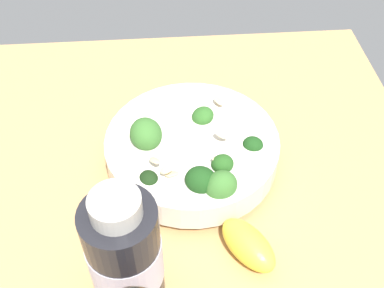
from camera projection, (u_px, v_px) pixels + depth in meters
ground_plane at (183, 192)px, 62.73cm from camera, size 66.60×66.60×4.76cm
bowl_of_broccoli at (192, 149)px, 60.27cm from camera, size 22.39×22.39×8.40cm
lemon_wedge at (248, 245)px, 52.28cm from camera, size 7.61×8.81×3.62cm
bottle_tall at (126, 258)px, 44.23cm from camera, size 7.14×7.14×17.26cm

